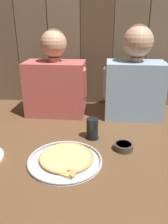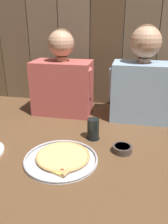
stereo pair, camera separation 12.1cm
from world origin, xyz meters
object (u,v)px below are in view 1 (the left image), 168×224
object	(u,v)px
diner_right	(135,77)
pizza_tray	(66,159)
drinking_glass	(92,129)
diner_left	(55,79)
dipping_bowl	(123,146)

from	to	relation	value
diner_right	pizza_tray	bearing A→B (deg)	-121.88
drinking_glass	diner_right	size ratio (longest dim) A/B	0.20
diner_left	drinking_glass	bearing A→B (deg)	-51.52
diner_right	dipping_bowl	bearing A→B (deg)	-100.69
pizza_tray	drinking_glass	distance (m)	0.27
drinking_glass	dipping_bowl	world-z (taller)	drinking_glass
dipping_bowl	drinking_glass	bearing A→B (deg)	146.92
dipping_bowl	diner_right	distance (m)	0.54
dipping_bowl	diner_left	distance (m)	0.69
diner_left	pizza_tray	bearing A→B (deg)	-74.24
pizza_tray	diner_right	distance (m)	0.75
drinking_glass	diner_right	bearing A→B (deg)	53.79
drinking_glass	dipping_bowl	bearing A→B (deg)	-33.08
pizza_tray	drinking_glass	world-z (taller)	drinking_glass
dipping_bowl	diner_left	world-z (taller)	diner_left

